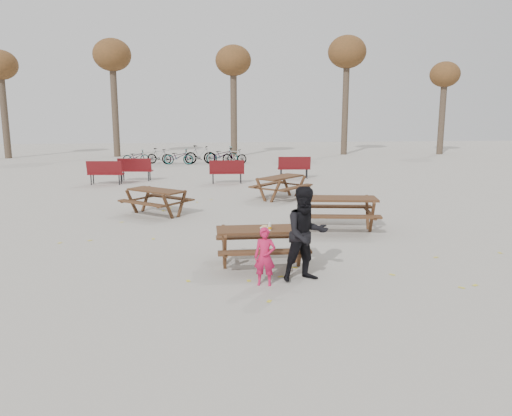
{
  "coord_description": "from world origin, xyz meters",
  "views": [
    {
      "loc": [
        -1.15,
        -9.73,
        3.11
      ],
      "look_at": [
        0.0,
        1.0,
        1.0
      ],
      "focal_mm": 35.0,
      "sensor_mm": 36.0,
      "label": 1
    }
  ],
  "objects": [
    {
      "name": "soda_bottle",
      "position": [
        0.14,
        -0.21,
        0.85
      ],
      "size": [
        0.07,
        0.07,
        0.17
      ],
      "color": "silver",
      "rests_on": "main_picnic_table"
    },
    {
      "name": "park_bench_row",
      "position": [
        -1.62,
        12.48,
        0.52
      ],
      "size": [
        9.95,
        1.89,
        1.03
      ],
      "color": "maroon",
      "rests_on": "ground"
    },
    {
      "name": "bread_roll",
      "position": [
        0.06,
        -0.08,
        0.83
      ],
      "size": [
        0.14,
        0.06,
        0.05
      ],
      "primitive_type": "ellipsoid",
      "color": "tan",
      "rests_on": "food_tray"
    },
    {
      "name": "picnic_table_east",
      "position": [
        2.35,
        2.83,
        0.44
      ],
      "size": [
        2.24,
        1.91,
        0.87
      ],
      "primitive_type": null,
      "rotation": [
        0.0,
        0.0,
        -0.15
      ],
      "color": "#361B13",
      "rests_on": "ground"
    },
    {
      "name": "child",
      "position": [
        -0.07,
        -1.18,
        0.53
      ],
      "size": [
        0.44,
        0.33,
        1.07
      ],
      "primitive_type": "imported",
      "rotation": [
        0.0,
        0.0,
        -0.22
      ],
      "color": "#BB1745",
      "rests_on": "ground"
    },
    {
      "name": "tree_row",
      "position": [
        0.9,
        25.15,
        6.19
      ],
      "size": [
        32.17,
        3.52,
        8.26
      ],
      "color": "#382B21",
      "rests_on": "ground"
    },
    {
      "name": "fallen_leaves",
      "position": [
        0.5,
        2.5,
        0.0
      ],
      "size": [
        11.0,
        11.0,
        0.01
      ],
      "primitive_type": null,
      "color": "gold",
      "rests_on": "ground"
    },
    {
      "name": "adult",
      "position": [
        0.71,
        -0.99,
        0.88
      ],
      "size": [
        0.98,
        0.84,
        1.77
      ],
      "primitive_type": "imported",
      "rotation": [
        0.0,
        0.0,
        0.22
      ],
      "color": "black",
      "rests_on": "ground"
    },
    {
      "name": "picnic_table_far",
      "position": [
        1.62,
        7.72,
        0.4
      ],
      "size": [
        2.39,
        2.4,
        0.81
      ],
      "primitive_type": null,
      "rotation": [
        0.0,
        0.0,
        0.81
      ],
      "color": "#361B13",
      "rests_on": "ground"
    },
    {
      "name": "food_tray",
      "position": [
        0.06,
        -0.08,
        0.79
      ],
      "size": [
        0.18,
        0.11,
        0.03
      ],
      "primitive_type": "cube",
      "color": "white",
      "rests_on": "main_picnic_table"
    },
    {
      "name": "ground",
      "position": [
        0.0,
        0.0,
        0.0
      ],
      "size": [
        80.0,
        80.0,
        0.0
      ],
      "primitive_type": "plane",
      "color": "gray",
      "rests_on": "ground"
    },
    {
      "name": "bicycle_row",
      "position": [
        -1.79,
        20.1,
        0.48
      ],
      "size": [
        7.45,
        1.71,
        1.1
      ],
      "color": "black",
      "rests_on": "ground"
    },
    {
      "name": "picnic_table_north",
      "position": [
        -2.57,
        5.34,
        0.39
      ],
      "size": [
        2.31,
        2.27,
        0.78
      ],
      "primitive_type": null,
      "rotation": [
        0.0,
        0.0,
        -0.7
      ],
      "color": "#361B13",
      "rests_on": "ground"
    },
    {
      "name": "main_picnic_table",
      "position": [
        0.0,
        0.0,
        0.59
      ],
      "size": [
        1.8,
        1.45,
        0.78
      ],
      "color": "#361B13",
      "rests_on": "ground"
    }
  ]
}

